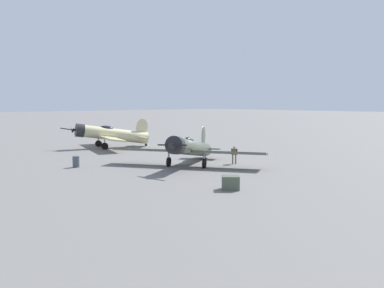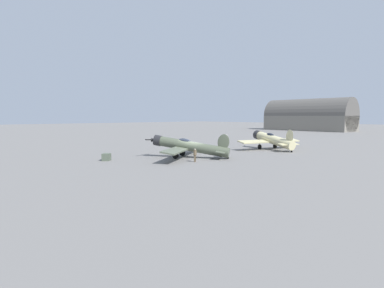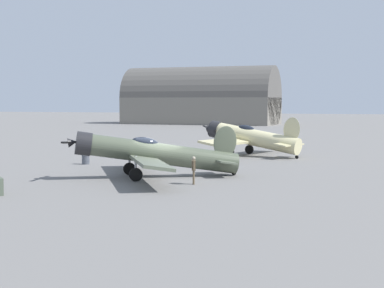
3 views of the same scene
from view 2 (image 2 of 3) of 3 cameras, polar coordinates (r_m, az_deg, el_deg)
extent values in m
plane|color=slate|center=(40.60, 0.00, -2.53)|extent=(400.00, 400.00, 0.00)
cylinder|color=#4C5442|center=(40.43, 0.00, -0.47)|extent=(6.42, 9.09, 2.74)
cylinder|color=#232326|center=(41.80, -6.28, 0.65)|extent=(1.78, 1.68, 1.53)
cone|color=#232326|center=(42.03, -7.10, 0.80)|extent=(0.84, 0.85, 0.66)
cube|color=black|center=(42.08, -7.29, 0.80)|extent=(2.67, 0.75, 0.26)
ellipsoid|color=black|center=(40.62, -1.34, 0.55)|extent=(1.60, 1.91, 0.92)
cube|color=#565E4C|center=(40.76, -1.61, -0.68)|extent=(12.14, 8.57, 0.43)
ellipsoid|color=#4C5442|center=(39.53, 5.81, 0.35)|extent=(1.06, 1.57, 2.24)
cube|color=#565E4C|center=(39.68, 5.51, -1.34)|extent=(3.46, 2.75, 0.26)
cylinder|color=#999BA0|center=(39.48, -3.06, -1.36)|extent=(0.14, 0.14, 1.10)
cylinder|color=black|center=(39.55, -3.06, -2.16)|extent=(0.60, 0.78, 0.80)
cylinder|color=#999BA0|center=(42.44, -1.79, -0.90)|extent=(0.14, 0.14, 1.10)
cylinder|color=black|center=(42.50, -1.78, -1.64)|extent=(0.60, 0.78, 0.80)
cylinder|color=black|center=(39.66, 6.63, -2.54)|extent=(0.23, 0.29, 0.28)
cylinder|color=beige|center=(51.71, 14.79, 0.73)|extent=(3.82, 8.55, 2.62)
cylinder|color=#232326|center=(54.75, 12.06, 1.63)|extent=(1.79, 1.51, 1.65)
cone|color=#232326|center=(55.25, 11.65, 1.77)|extent=(0.79, 0.79, 0.71)
cube|color=black|center=(55.37, 11.55, 1.78)|extent=(2.41, 1.99, 0.47)
ellipsoid|color=black|center=(52.30, 14.20, 1.58)|extent=(1.24, 1.92, 0.92)
cube|color=#C6BC89|center=(52.49, 14.06, 0.54)|extent=(11.54, 5.11, 0.45)
ellipsoid|color=beige|center=(49.06, 17.50, 1.36)|extent=(0.63, 1.74, 2.25)
cube|color=#C6BC89|center=(49.29, 17.31, -0.02)|extent=(3.57, 2.04, 0.26)
cylinder|color=#999BA0|center=(51.89, 12.34, 0.12)|extent=(0.14, 0.14, 1.16)
cylinder|color=black|center=(51.95, 12.32, -0.52)|extent=(0.42, 0.82, 0.80)
cylinder|color=#999BA0|center=(53.95, 15.01, 0.25)|extent=(0.14, 0.14, 1.16)
cylinder|color=black|center=(54.00, 15.00, -0.37)|extent=(0.42, 0.82, 0.80)
cylinder|color=black|center=(48.89, 17.84, -1.31)|extent=(0.18, 0.30, 0.28)
cylinder|color=brown|center=(36.97, 0.65, -2.66)|extent=(0.12, 0.12, 0.80)
cylinder|color=brown|center=(36.71, 0.46, -2.72)|extent=(0.12, 0.12, 0.80)
cube|color=brown|center=(36.75, 0.56, -1.64)|extent=(0.48, 0.35, 0.57)
sphere|color=#A0947E|center=(36.71, 0.56, -1.01)|extent=(0.21, 0.21, 0.21)
cylinder|color=brown|center=(36.99, 0.74, -1.57)|extent=(0.09, 0.09, 0.53)
cylinder|color=brown|center=(36.51, 0.37, -1.65)|extent=(0.09, 0.09, 0.53)
cube|color=#4C5647|center=(39.36, -15.45, -2.32)|extent=(1.40, 1.41, 0.87)
cylinder|color=#474C56|center=(50.24, -2.06, -0.52)|extent=(0.56, 0.56, 0.94)
torus|color=#474C56|center=(50.22, -2.06, -0.30)|extent=(0.60, 0.60, 0.04)
torus|color=#474C56|center=(50.26, -2.06, -0.73)|extent=(0.60, 0.60, 0.04)
cube|color=slate|center=(126.65, 20.64, 3.61)|extent=(13.27, 31.81, 5.52)
cylinder|color=#524E49|center=(126.63, 20.68, 4.86)|extent=(13.27, 31.81, 12.96)
camera|label=1|loc=(53.57, -42.54, 3.88)|focal=38.83mm
camera|label=3|loc=(16.55, -67.87, -0.56)|focal=56.51mm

